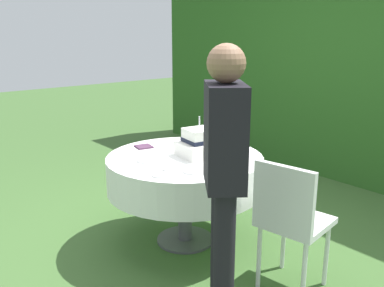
{
  "coord_description": "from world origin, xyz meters",
  "views": [
    {
      "loc": [
        2.41,
        -1.95,
        1.66
      ],
      "look_at": [
        0.03,
        0.05,
        0.82
      ],
      "focal_mm": 39.16,
      "sensor_mm": 36.0,
      "label": 1
    }
  ],
  "objects_px": {
    "serving_plate_near": "(146,160)",
    "napkin_stack": "(144,147)",
    "serving_plate_right": "(170,169)",
    "garden_chair": "(290,215)",
    "cake_table": "(185,172)",
    "serving_plate_far": "(191,171)",
    "serving_plate_left": "(159,175)",
    "wedding_cake": "(200,144)",
    "standing_person": "(224,171)"
  },
  "relations": [
    {
      "from": "serving_plate_near",
      "to": "napkin_stack",
      "type": "bearing_deg",
      "value": 149.25
    },
    {
      "from": "serving_plate_right",
      "to": "garden_chair",
      "type": "relative_size",
      "value": 0.12
    },
    {
      "from": "cake_table",
      "to": "serving_plate_far",
      "type": "xyz_separation_m",
      "value": [
        0.33,
        -0.21,
        0.14
      ]
    },
    {
      "from": "cake_table",
      "to": "serving_plate_right",
      "type": "relative_size",
      "value": 11.54
    },
    {
      "from": "serving_plate_left",
      "to": "garden_chair",
      "type": "relative_size",
      "value": 0.12
    },
    {
      "from": "serving_plate_far",
      "to": "serving_plate_right",
      "type": "bearing_deg",
      "value": -151.01
    },
    {
      "from": "serving_plate_right",
      "to": "napkin_stack",
      "type": "relative_size",
      "value": 0.82
    },
    {
      "from": "wedding_cake",
      "to": "serving_plate_far",
      "type": "distance_m",
      "value": 0.41
    },
    {
      "from": "standing_person",
      "to": "serving_plate_left",
      "type": "bearing_deg",
      "value": 177.03
    },
    {
      "from": "serving_plate_left",
      "to": "napkin_stack",
      "type": "xyz_separation_m",
      "value": [
        -0.66,
        0.32,
        0.0
      ]
    },
    {
      "from": "cake_table",
      "to": "serving_plate_left",
      "type": "distance_m",
      "value": 0.5
    },
    {
      "from": "serving_plate_left",
      "to": "serving_plate_right",
      "type": "height_order",
      "value": "same"
    },
    {
      "from": "cake_table",
      "to": "standing_person",
      "type": "bearing_deg",
      "value": -26.83
    },
    {
      "from": "wedding_cake",
      "to": "serving_plate_near",
      "type": "relative_size",
      "value": 2.39
    },
    {
      "from": "serving_plate_left",
      "to": "garden_chair",
      "type": "height_order",
      "value": "garden_chair"
    },
    {
      "from": "napkin_stack",
      "to": "garden_chair",
      "type": "bearing_deg",
      "value": 7.14
    },
    {
      "from": "cake_table",
      "to": "serving_plate_right",
      "type": "xyz_separation_m",
      "value": [
        0.19,
        -0.29,
        0.14
      ]
    },
    {
      "from": "cake_table",
      "to": "napkin_stack",
      "type": "bearing_deg",
      "value": -166.12
    },
    {
      "from": "cake_table",
      "to": "wedding_cake",
      "type": "bearing_deg",
      "value": 53.61
    },
    {
      "from": "serving_plate_left",
      "to": "serving_plate_right",
      "type": "distance_m",
      "value": 0.14
    },
    {
      "from": "cake_table",
      "to": "napkin_stack",
      "type": "relative_size",
      "value": 9.42
    },
    {
      "from": "serving_plate_near",
      "to": "serving_plate_right",
      "type": "bearing_deg",
      "value": 3.56
    },
    {
      "from": "garden_chair",
      "to": "serving_plate_left",
      "type": "bearing_deg",
      "value": -145.71
    },
    {
      "from": "garden_chair",
      "to": "standing_person",
      "type": "height_order",
      "value": "standing_person"
    },
    {
      "from": "serving_plate_left",
      "to": "napkin_stack",
      "type": "height_order",
      "value": "same"
    },
    {
      "from": "serving_plate_left",
      "to": "napkin_stack",
      "type": "relative_size",
      "value": 0.81
    },
    {
      "from": "cake_table",
      "to": "serving_plate_near",
      "type": "height_order",
      "value": "serving_plate_near"
    },
    {
      "from": "cake_table",
      "to": "serving_plate_left",
      "type": "xyz_separation_m",
      "value": [
        0.24,
        -0.42,
        0.14
      ]
    },
    {
      "from": "wedding_cake",
      "to": "garden_chair",
      "type": "distance_m",
      "value": 0.93
    },
    {
      "from": "cake_table",
      "to": "serving_plate_near",
      "type": "relative_size",
      "value": 8.64
    },
    {
      "from": "napkin_stack",
      "to": "standing_person",
      "type": "relative_size",
      "value": 0.08
    },
    {
      "from": "wedding_cake",
      "to": "garden_chair",
      "type": "xyz_separation_m",
      "value": [
        0.89,
        -0.03,
        -0.27
      ]
    },
    {
      "from": "napkin_stack",
      "to": "standing_person",
      "type": "distance_m",
      "value": 1.37
    },
    {
      "from": "cake_table",
      "to": "serving_plate_far",
      "type": "bearing_deg",
      "value": -32.23
    },
    {
      "from": "serving_plate_left",
      "to": "napkin_stack",
      "type": "bearing_deg",
      "value": 154.47
    },
    {
      "from": "cake_table",
      "to": "garden_chair",
      "type": "relative_size",
      "value": 1.36
    },
    {
      "from": "cake_table",
      "to": "serving_plate_far",
      "type": "height_order",
      "value": "serving_plate_far"
    },
    {
      "from": "standing_person",
      "to": "napkin_stack",
      "type": "bearing_deg",
      "value": 165.07
    },
    {
      "from": "cake_table",
      "to": "wedding_cake",
      "type": "distance_m",
      "value": 0.26
    },
    {
      "from": "cake_table",
      "to": "standing_person",
      "type": "distance_m",
      "value": 1.06
    },
    {
      "from": "serving_plate_far",
      "to": "standing_person",
      "type": "xyz_separation_m",
      "value": [
        0.56,
        -0.24,
        0.2
      ]
    },
    {
      "from": "serving_plate_near",
      "to": "garden_chair",
      "type": "xyz_separation_m",
      "value": [
        1.04,
        0.37,
        -0.19
      ]
    },
    {
      "from": "serving_plate_near",
      "to": "standing_person",
      "type": "relative_size",
      "value": 0.09
    },
    {
      "from": "serving_plate_near",
      "to": "serving_plate_right",
      "type": "distance_m",
      "value": 0.27
    },
    {
      "from": "wedding_cake",
      "to": "standing_person",
      "type": "relative_size",
      "value": 0.21
    },
    {
      "from": "serving_plate_right",
      "to": "napkin_stack",
      "type": "bearing_deg",
      "value": 163.12
    },
    {
      "from": "wedding_cake",
      "to": "napkin_stack",
      "type": "relative_size",
      "value": 2.61
    },
    {
      "from": "napkin_stack",
      "to": "standing_person",
      "type": "bearing_deg",
      "value": -14.93
    },
    {
      "from": "serving_plate_near",
      "to": "serving_plate_far",
      "type": "xyz_separation_m",
      "value": [
        0.41,
        0.1,
        0.0
      ]
    },
    {
      "from": "serving_plate_right",
      "to": "garden_chair",
      "type": "bearing_deg",
      "value": 24.67
    }
  ]
}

